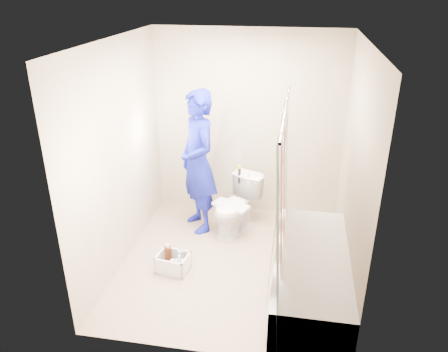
% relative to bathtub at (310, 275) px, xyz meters
% --- Properties ---
extents(floor, '(2.60, 2.60, 0.00)m').
position_rel_bathtub_xyz_m(floor, '(-0.85, 0.43, -0.27)').
color(floor, gray).
rests_on(floor, ground).
extents(ceiling, '(2.40, 2.60, 0.02)m').
position_rel_bathtub_xyz_m(ceiling, '(-0.85, 0.43, 2.13)').
color(ceiling, white).
rests_on(ceiling, wall_back).
extents(wall_back, '(2.40, 0.02, 2.40)m').
position_rel_bathtub_xyz_m(wall_back, '(-0.85, 1.73, 0.93)').
color(wall_back, '#BDA991').
rests_on(wall_back, ground).
extents(wall_front, '(2.40, 0.02, 2.40)m').
position_rel_bathtub_xyz_m(wall_front, '(-0.85, -0.88, 0.93)').
color(wall_front, '#BDA991').
rests_on(wall_front, ground).
extents(wall_left, '(0.02, 2.60, 2.40)m').
position_rel_bathtub_xyz_m(wall_left, '(-2.05, 0.43, 0.93)').
color(wall_left, '#BDA991').
rests_on(wall_left, ground).
extents(wall_right, '(0.02, 2.60, 2.40)m').
position_rel_bathtub_xyz_m(wall_right, '(0.35, 0.43, 0.93)').
color(wall_right, '#BDA991').
rests_on(wall_right, ground).
extents(bathtub, '(0.70, 1.75, 0.50)m').
position_rel_bathtub_xyz_m(bathtub, '(0.00, 0.00, 0.00)').
color(bathtub, white).
rests_on(bathtub, ground).
extents(curtain_rod, '(0.02, 1.90, 0.02)m').
position_rel_bathtub_xyz_m(curtain_rod, '(-0.33, 0.00, 1.68)').
color(curtain_rod, silver).
rests_on(curtain_rod, wall_back).
extents(shower_curtain, '(0.06, 1.75, 1.80)m').
position_rel_bathtub_xyz_m(shower_curtain, '(-0.33, 0.00, 0.75)').
color(shower_curtain, white).
rests_on(shower_curtain, curtain_rod).
extents(toilet, '(0.65, 0.80, 0.71)m').
position_rel_bathtub_xyz_m(toilet, '(-0.90, 1.11, 0.09)').
color(toilet, silver).
rests_on(toilet, ground).
extents(tank_lid, '(0.48, 0.35, 0.03)m').
position_rel_bathtub_xyz_m(tank_lid, '(-0.95, 1.00, 0.15)').
color(tank_lid, white).
rests_on(tank_lid, toilet).
extents(tank_internals, '(0.16, 0.10, 0.23)m').
position_rel_bathtub_xyz_m(tank_internals, '(-0.86, 1.30, 0.43)').
color(tank_internals, black).
rests_on(tank_internals, toilet).
extents(plumber, '(0.72, 0.77, 1.77)m').
position_rel_bathtub_xyz_m(plumber, '(-1.38, 1.15, 0.62)').
color(plumber, '#0F399E').
rests_on(plumber, ground).
extents(cleaning_caddy, '(0.37, 0.31, 0.25)m').
position_rel_bathtub_xyz_m(cleaning_caddy, '(-1.44, 0.19, -0.17)').
color(cleaning_caddy, silver).
rests_on(cleaning_caddy, ground).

